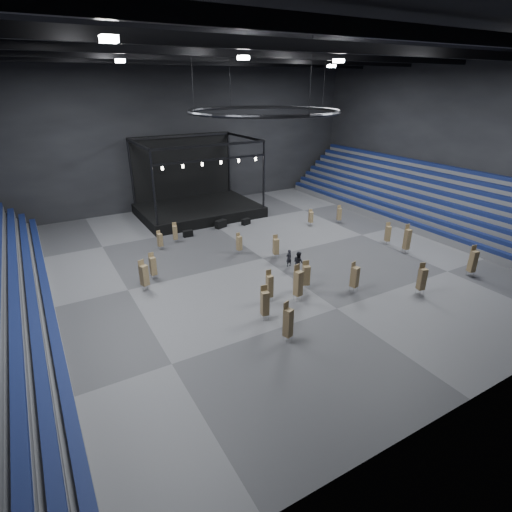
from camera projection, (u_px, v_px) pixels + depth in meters
floor at (263, 258)px, 37.39m from camera, size 50.00×50.00×0.00m
ceiling at (265, 41)px, 30.22m from camera, size 50.00×42.00×0.20m
wall_back at (178, 135)px, 50.49m from camera, size 50.00×0.20×18.00m
wall_right at (452, 141)px, 45.27m from camera, size 0.20×42.00×18.00m
bleachers_right at (429, 206)px, 47.22m from camera, size 7.20×40.00×6.40m
stage at (196, 202)px, 49.71m from camera, size 14.00×10.00×9.20m
truss_ring at (264, 111)px, 32.21m from camera, size 12.30×12.30×5.15m
roof_girders at (264, 53)px, 30.54m from camera, size 49.00×30.35×0.70m
floodlights at (294, 59)px, 27.60m from camera, size 28.60×16.60×0.25m
flight_case_left at (188, 234)px, 42.55m from camera, size 1.05×0.57×0.68m
flight_case_mid at (221, 224)px, 45.17m from camera, size 1.44×1.02×0.87m
flight_case_right at (246, 222)px, 46.21m from camera, size 1.16×0.82×0.70m
chair_stack_0 at (265, 303)px, 27.21m from camera, size 0.57×0.57×2.59m
chair_stack_1 at (473, 261)px, 33.44m from camera, size 0.61×0.61×2.75m
chair_stack_2 at (306, 275)px, 31.31m from camera, size 0.67×0.67×2.41m
chair_stack_3 at (276, 246)px, 37.05m from camera, size 0.57×0.57×2.25m
chair_stack_4 at (153, 266)px, 33.05m from camera, size 0.51×0.51×2.31m
chair_stack_5 at (160, 240)px, 38.98m from camera, size 0.51×0.51×1.94m
chair_stack_6 at (175, 232)px, 40.71m from camera, size 0.52×0.52×2.13m
chair_stack_7 at (270, 286)px, 29.59m from camera, size 0.46×0.46×2.53m
chair_stack_8 at (311, 217)px, 45.66m from camera, size 0.54×0.54×1.89m
chair_stack_9 at (288, 322)px, 24.84m from camera, size 0.62×0.62×2.80m
chair_stack_10 at (388, 233)px, 40.14m from camera, size 0.61×0.61×2.32m
chair_stack_11 at (339, 214)px, 46.45m from camera, size 0.57×0.57×2.12m
chair_stack_12 at (144, 275)px, 31.17m from camera, size 0.69×0.69×2.54m
chair_stack_13 at (407, 239)px, 37.99m from camera, size 0.56×0.56×2.89m
chair_stack_14 at (298, 283)px, 29.60m from camera, size 0.61×0.61×2.90m
chair_stack_15 at (239, 243)px, 38.05m from camera, size 0.50×0.50×2.08m
chair_stack_16 at (355, 276)px, 30.96m from camera, size 0.65×0.65×2.49m
chair_stack_17 at (422, 278)px, 30.56m from camera, size 0.62×0.62×2.59m
man_center at (289, 258)px, 35.50m from camera, size 0.60×0.41×1.58m
crew_member at (298, 262)px, 34.14m from camera, size 0.78×0.99×1.98m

